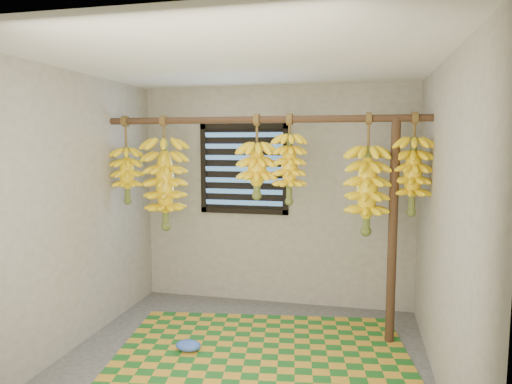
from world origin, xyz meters
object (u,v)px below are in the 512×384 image
(banana_bunch_a, at_px, (127,175))
(banana_bunch_e, at_px, (367,190))
(support_post, at_px, (393,233))
(plastic_bag, at_px, (188,346))
(banana_bunch_c, at_px, (257,170))
(banana_bunch_b, at_px, (165,184))
(banana_bunch_f, at_px, (413,176))
(woven_mat, at_px, (261,360))
(banana_bunch_d, at_px, (289,169))

(banana_bunch_a, xyz_separation_m, banana_bunch_e, (2.32, 0.00, -0.10))
(support_post, height_order, plastic_bag, support_post)
(plastic_bag, height_order, banana_bunch_c, banana_bunch_c)
(banana_bunch_a, bearing_deg, plastic_bag, -34.68)
(banana_bunch_b, distance_m, banana_bunch_f, 2.30)
(banana_bunch_a, bearing_deg, banana_bunch_f, 0.00)
(woven_mat, bearing_deg, banana_bunch_d, 78.23)
(banana_bunch_e, bearing_deg, banana_bunch_b, 180.00)
(banana_bunch_a, relative_size, banana_bunch_e, 0.81)
(plastic_bag, bearing_deg, banana_bunch_d, 37.30)
(support_post, relative_size, banana_bunch_f, 2.27)
(banana_bunch_f, bearing_deg, banana_bunch_b, 180.00)
(support_post, relative_size, banana_bunch_b, 1.82)
(banana_bunch_d, xyz_separation_m, banana_bunch_f, (1.07, 0.00, -0.05))
(woven_mat, relative_size, banana_bunch_c, 3.21)
(banana_bunch_a, bearing_deg, banana_bunch_d, 0.00)
(banana_bunch_d, bearing_deg, plastic_bag, -142.70)
(support_post, height_order, woven_mat, support_post)
(support_post, height_order, banana_bunch_d, banana_bunch_d)
(banana_bunch_d, distance_m, banana_bunch_f, 1.07)
(woven_mat, distance_m, banana_bunch_e, 1.71)
(banana_bunch_e, bearing_deg, banana_bunch_a, 180.00)
(banana_bunch_f, bearing_deg, banana_bunch_a, 180.00)
(banana_bunch_d, relative_size, banana_bunch_e, 0.77)
(support_post, relative_size, woven_mat, 0.81)
(support_post, height_order, banana_bunch_b, banana_bunch_b)
(support_post, distance_m, banana_bunch_a, 2.59)
(banana_bunch_d, xyz_separation_m, banana_bunch_e, (0.69, 0.00, -0.18))
(woven_mat, xyz_separation_m, banana_bunch_e, (0.82, 0.61, 1.37))
(plastic_bag, xyz_separation_m, banana_bunch_a, (-0.85, 0.59, 1.42))
(banana_bunch_b, xyz_separation_m, banana_bunch_f, (2.29, 0.00, 0.12))
(plastic_bag, distance_m, banana_bunch_d, 1.79)
(woven_mat, bearing_deg, banana_bunch_f, 26.99)
(banana_bunch_f, bearing_deg, plastic_bag, -162.30)
(banana_bunch_a, distance_m, banana_bunch_e, 2.32)
(support_post, relative_size, banana_bunch_e, 1.88)
(banana_bunch_a, xyz_separation_m, banana_bunch_d, (1.63, 0.00, 0.08))
(banana_bunch_c, relative_size, banana_bunch_d, 0.94)
(banana_bunch_b, distance_m, banana_bunch_e, 1.92)
(woven_mat, distance_m, banana_bunch_d, 1.67)
(support_post, height_order, banana_bunch_c, banana_bunch_c)
(support_post, bearing_deg, banana_bunch_c, 180.00)
(support_post, xyz_separation_m, banana_bunch_f, (0.15, 0.00, 0.51))
(banana_bunch_e, relative_size, banana_bunch_f, 1.21)
(banana_bunch_e, bearing_deg, plastic_bag, -158.12)
(banana_bunch_a, bearing_deg, woven_mat, -22.21)
(plastic_bag, bearing_deg, woven_mat, -1.96)
(support_post, xyz_separation_m, banana_bunch_d, (-0.92, 0.00, 0.55))
(banana_bunch_b, bearing_deg, banana_bunch_e, 0.00)
(banana_bunch_a, xyz_separation_m, banana_bunch_c, (1.32, 0.00, 0.07))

